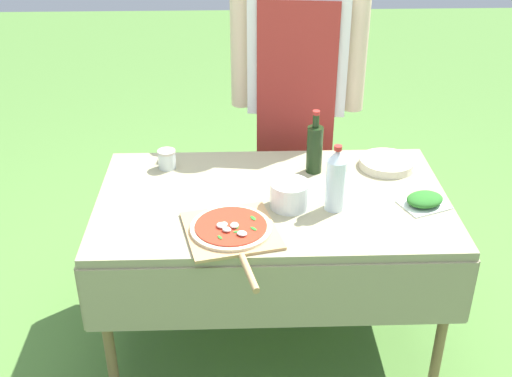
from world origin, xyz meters
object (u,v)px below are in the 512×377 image
at_px(person_cook, 297,78).
at_px(pizza_on_peel, 232,230).
at_px(plate_stack, 387,163).
at_px(sauce_jar, 167,160).
at_px(prep_table, 272,213).
at_px(oil_bottle, 315,148).
at_px(water_bottle, 336,180).
at_px(herb_container, 425,200).
at_px(mixing_tub, 290,195).

height_order(person_cook, pizza_on_peel, person_cook).
bearing_deg(plate_stack, sauce_jar, 178.72).
bearing_deg(prep_table, oil_bottle, 48.54).
xyz_separation_m(water_bottle, herb_container, (0.36, 0.01, -0.10)).
distance_m(pizza_on_peel, oil_bottle, 0.61).
relative_size(prep_table, herb_container, 6.64).
distance_m(pizza_on_peel, mixing_tub, 0.30).
distance_m(water_bottle, herb_container, 0.38).
bearing_deg(mixing_tub, plate_stack, 35.37).
bearing_deg(water_bottle, plate_stack, 50.75).
height_order(prep_table, person_cook, person_cook).
bearing_deg(plate_stack, prep_table, -154.43).
bearing_deg(water_bottle, sauce_jar, 151.85).
relative_size(person_cook, herb_container, 7.88).
bearing_deg(plate_stack, herb_container, -76.83).
distance_m(oil_bottle, water_bottle, 0.32).
relative_size(oil_bottle, sauce_jar, 3.38).
bearing_deg(pizza_on_peel, prep_table, 44.84).
bearing_deg(prep_table, mixing_tub, -50.55).
distance_m(plate_stack, sauce_jar, 0.97).
bearing_deg(sauce_jar, mixing_tub, -34.06).
bearing_deg(sauce_jar, prep_table, -31.01).
relative_size(oil_bottle, mixing_tub, 1.82).
bearing_deg(mixing_tub, prep_table, 129.45).
relative_size(person_cook, pizza_on_peel, 3.05).
bearing_deg(person_cook, oil_bottle, 102.36).
distance_m(prep_table, person_cook, 0.77).
relative_size(oil_bottle, water_bottle, 1.04).
relative_size(person_cook, oil_bottle, 6.02).
distance_m(prep_table, pizza_on_peel, 0.32).
bearing_deg(sauce_jar, water_bottle, -28.15).
relative_size(mixing_tub, sauce_jar, 1.85).
distance_m(prep_table, herb_container, 0.61).
bearing_deg(oil_bottle, sauce_jar, 175.19).
bearing_deg(person_cook, plate_stack, 138.30).
distance_m(person_cook, herb_container, 0.91).
bearing_deg(oil_bottle, pizza_on_peel, -126.63).
bearing_deg(person_cook, prep_table, 84.87).
height_order(herb_container, sauce_jar, sauce_jar).
bearing_deg(water_bottle, pizza_on_peel, -157.47).
height_order(herb_container, mixing_tub, mixing_tub).
bearing_deg(pizza_on_peel, mixing_tub, 26.51).
xyz_separation_m(person_cook, plate_stack, (0.36, -0.43, -0.25)).
xyz_separation_m(water_bottle, mixing_tub, (-0.17, 0.02, -0.08)).
height_order(person_cook, water_bottle, person_cook).
bearing_deg(plate_stack, pizza_on_peel, -143.20).
relative_size(pizza_on_peel, mixing_tub, 3.60).
height_order(prep_table, mixing_tub, mixing_tub).
distance_m(pizza_on_peel, sauce_jar, 0.60).
relative_size(oil_bottle, herb_container, 1.31).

